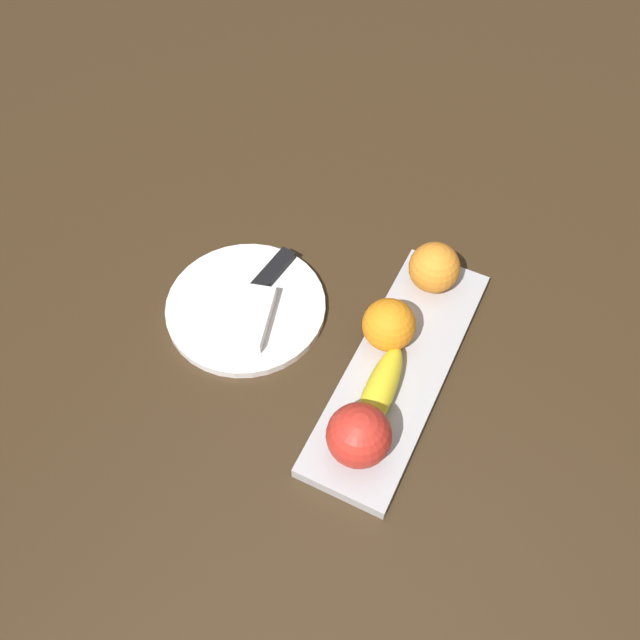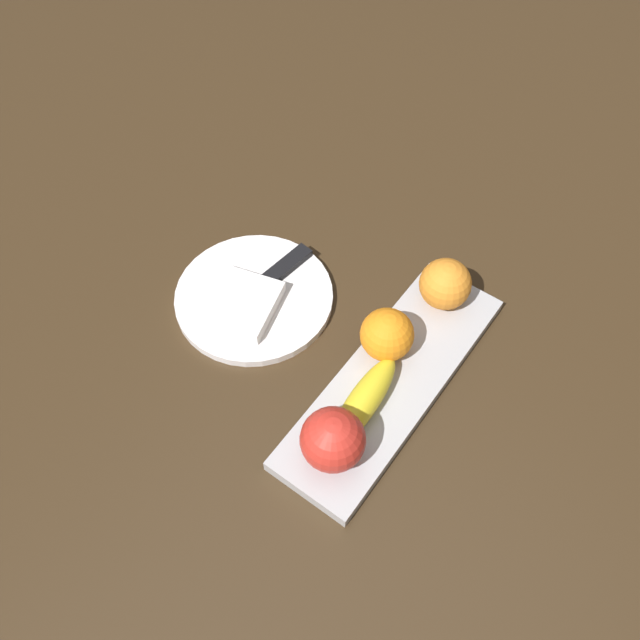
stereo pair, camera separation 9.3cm
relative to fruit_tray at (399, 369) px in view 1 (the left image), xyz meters
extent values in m
plane|color=#382817|center=(0.02, -0.02, -0.01)|extent=(2.40, 2.40, 0.00)
cube|color=#B1B1B6|center=(0.00, 0.00, 0.00)|extent=(0.40, 0.13, 0.02)
sphere|color=red|center=(0.14, 0.00, 0.05)|extent=(0.08, 0.08, 0.08)
ellipsoid|color=yellow|center=(0.06, -0.01, 0.03)|extent=(0.15, 0.05, 0.04)
sphere|color=orange|center=(-0.03, -0.03, 0.05)|extent=(0.07, 0.07, 0.07)
sphere|color=orange|center=(-0.15, -0.01, 0.05)|extent=(0.07, 0.07, 0.07)
cylinder|color=white|center=(0.00, -0.24, 0.00)|extent=(0.23, 0.23, 0.01)
cube|color=white|center=(0.03, -0.24, 0.01)|extent=(0.13, 0.12, 0.02)
cube|color=silver|center=(-0.01, -0.24, 0.00)|extent=(0.15, 0.04, 0.00)
cube|color=black|center=(-0.07, -0.23, 0.01)|extent=(0.09, 0.03, 0.01)
camera|label=1|loc=(0.48, 0.11, 0.81)|focal=38.18mm
camera|label=2|loc=(0.43, 0.19, 0.81)|focal=38.18mm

